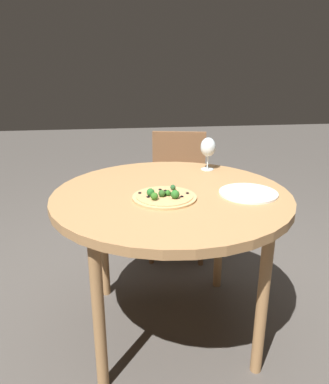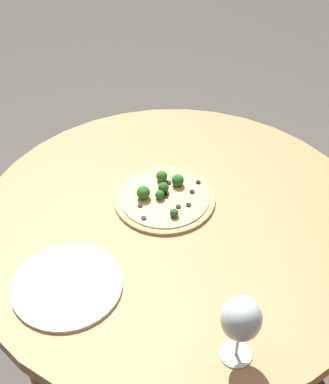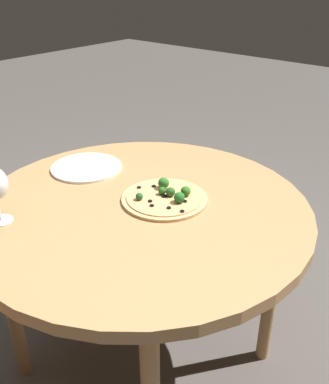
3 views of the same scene
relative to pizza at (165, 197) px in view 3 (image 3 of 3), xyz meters
The scene contains 4 objects.
ground_plane 0.77m from the pizza, 119.95° to the right, with size 12.00×12.00×0.00m, color #4C4742.
dining_table 0.12m from the pizza, 119.95° to the right, with size 1.10×1.10×0.75m.
pizza is the anchor object (origin of this frame).
plate_near 0.39m from the pizza, behind, with size 0.27×0.27×0.01m.
Camera 3 is at (0.84, -0.87, 1.44)m, focal length 40.00 mm.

